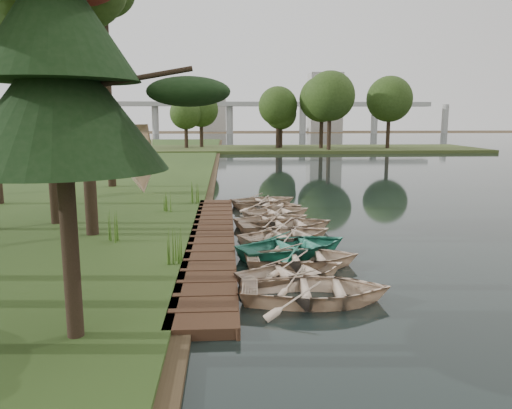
{
  "coord_description": "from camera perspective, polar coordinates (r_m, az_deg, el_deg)",
  "views": [
    {
      "loc": [
        -1.06,
        -17.51,
        4.52
      ],
      "look_at": [
        -0.0,
        0.05,
        1.43
      ],
      "focal_mm": 35.0,
      "sensor_mm": 36.0,
      "label": 1
    }
  ],
  "objects": [
    {
      "name": "ground",
      "position": [
        18.11,
        0.02,
        -4.5
      ],
      "size": [
        300.0,
        300.0,
        0.0
      ],
      "primitive_type": "plane",
      "color": "#3D2F1D"
    },
    {
      "name": "boardwalk",
      "position": [
        18.05,
        -5.07,
        -4.09
      ],
      "size": [
        1.6,
        16.0,
        0.3
      ],
      "primitive_type": "cube",
      "color": "#3B2417",
      "rests_on": "ground"
    },
    {
      "name": "peninsula",
      "position": [
        68.25,
        4.23,
        6.33
      ],
      "size": [
        50.0,
        14.0,
        0.45
      ],
      "primitive_type": "cube",
      "color": "#3A471F",
      "rests_on": "ground"
    },
    {
      "name": "far_trees",
      "position": [
        67.78,
        1.45,
        11.57
      ],
      "size": [
        45.6,
        5.6,
        8.8
      ],
      "color": "black",
      "rests_on": "peninsula"
    },
    {
      "name": "bridge",
      "position": [
        138.18,
        2.16,
        11.02
      ],
      "size": [
        95.9,
        4.0,
        8.6
      ],
      "color": "#A5A5A0",
      "rests_on": "ground"
    },
    {
      "name": "building_a",
      "position": [
        160.6,
        7.88,
        11.47
      ],
      "size": [
        10.0,
        8.0,
        18.0
      ],
      "primitive_type": "cube",
      "color": "#A5A5A0",
      "rests_on": "ground"
    },
    {
      "name": "building_b",
      "position": [
        162.56,
        -4.9,
        10.45
      ],
      "size": [
        8.0,
        8.0,
        12.0
      ],
      "primitive_type": "cube",
      "color": "#A5A5A0",
      "rests_on": "ground"
    },
    {
      "name": "rowboat_0",
      "position": [
        12.42,
        6.81,
        -9.32
      ],
      "size": [
        3.87,
        2.88,
        0.77
      ],
      "primitive_type": "imported",
      "rotation": [
        0.0,
        0.0,
        1.51
      ],
      "color": "beige",
      "rests_on": "water"
    },
    {
      "name": "rowboat_1",
      "position": [
        13.86,
        4.43,
        -7.43
      ],
      "size": [
        3.9,
        3.39,
        0.67
      ],
      "primitive_type": "imported",
      "rotation": [
        0.0,
        0.0,
        1.97
      ],
      "color": "beige",
      "rests_on": "water"
    },
    {
      "name": "rowboat_2",
      "position": [
        15.18,
        5.34,
        -5.8
      ],
      "size": [
        3.56,
        2.6,
        0.72
      ],
      "primitive_type": "imported",
      "rotation": [
        0.0,
        0.0,
        1.6
      ],
      "color": "beige",
      "rests_on": "water"
    },
    {
      "name": "rowboat_3",
      "position": [
        16.35,
        4.51,
        -4.49
      ],
      "size": [
        4.63,
        4.04,
        0.8
      ],
      "primitive_type": "imported",
      "rotation": [
        0.0,
        0.0,
        1.97
      ],
      "color": "#30876E",
      "rests_on": "water"
    },
    {
      "name": "rowboat_4",
      "position": [
        17.94,
        3.66,
        -3.28
      ],
      "size": [
        4.29,
        3.74,
        0.74
      ],
      "primitive_type": "imported",
      "rotation": [
        0.0,
        0.0,
        1.97
      ],
      "color": "beige",
      "rests_on": "water"
    },
    {
      "name": "rowboat_5",
      "position": [
        19.58,
        3.54,
        -2.09
      ],
      "size": [
        4.2,
        3.36,
        0.78
      ],
      "primitive_type": "imported",
      "rotation": [
        0.0,
        0.0,
        1.77
      ],
      "color": "beige",
      "rests_on": "water"
    },
    {
      "name": "rowboat_6",
      "position": [
        20.79,
        1.99,
        -1.53
      ],
      "size": [
        3.81,
        3.24,
        0.67
      ],
      "primitive_type": "imported",
      "rotation": [
        0.0,
        0.0,
        1.9
      ],
      "color": "beige",
      "rests_on": "water"
    },
    {
      "name": "rowboat_7",
      "position": [
        22.51,
        2.49,
        -0.66
      ],
      "size": [
        3.71,
        3.15,
        0.65
      ],
      "primitive_type": "imported",
      "rotation": [
        0.0,
        0.0,
        1.9
      ],
      "color": "beige",
      "rests_on": "water"
    },
    {
      "name": "rowboat_8",
      "position": [
        24.16,
        1.49,
        0.11
      ],
      "size": [
        3.89,
        3.37,
        0.68
      ],
      "primitive_type": "imported",
      "rotation": [
        0.0,
        0.0,
        1.19
      ],
      "color": "beige",
      "rests_on": "water"
    },
    {
      "name": "rowboat_9",
      "position": [
        25.48,
        0.97,
        0.64
      ],
      "size": [
        3.9,
        3.27,
        0.69
      ],
      "primitive_type": "imported",
      "rotation": [
        0.0,
        0.0,
        1.88
      ],
      "color": "beige",
      "rests_on": "water"
    },
    {
      "name": "stored_rowboat",
      "position": [
        28.81,
        -12.88,
        2.08
      ],
      "size": [
        4.7,
        4.31,
        0.79
      ],
      "primitive_type": "imported",
      "rotation": [
        3.14,
        0.0,
        1.03
      ],
      "color": "beige",
      "rests_on": "bank"
    },
    {
      "name": "tree_4",
      "position": [
        21.67,
        -23.31,
        19.84
      ],
      "size": [
        3.93,
        3.93,
        10.01
      ],
      "color": "black",
      "rests_on": "bank"
    },
    {
      "name": "pine_tree",
      "position": [
        9.89,
        -21.75,
        15.5
      ],
      "size": [
        3.8,
        3.8,
        8.36
      ],
      "color": "black",
      "rests_on": "bank"
    },
    {
      "name": "reeds_0",
      "position": [
        14.88,
        -9.31,
        -4.58
      ],
      "size": [
        0.6,
        0.6,
        1.04
      ],
      "primitive_type": "cone",
      "color": "#3F661E",
      "rests_on": "bank"
    },
    {
      "name": "reeds_1",
      "position": [
        17.8,
        -16.37,
        -2.47
      ],
      "size": [
        0.6,
        0.6,
        1.03
      ],
      "primitive_type": "cone",
      "color": "#3F661E",
      "rests_on": "bank"
    },
    {
      "name": "reeds_2",
      "position": [
        22.88,
        -10.33,
        0.26
      ],
      "size": [
        0.6,
        0.6,
        0.86
      ],
      "primitive_type": "cone",
      "color": "#3F661E",
      "rests_on": "bank"
    },
    {
      "name": "reeds_3",
      "position": [
        25.07,
        -6.92,
        1.34
      ],
      "size": [
        0.6,
        0.6,
        0.99
      ],
      "primitive_type": "cone",
      "color": "#3F661E",
      "rests_on": "bank"
    }
  ]
}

